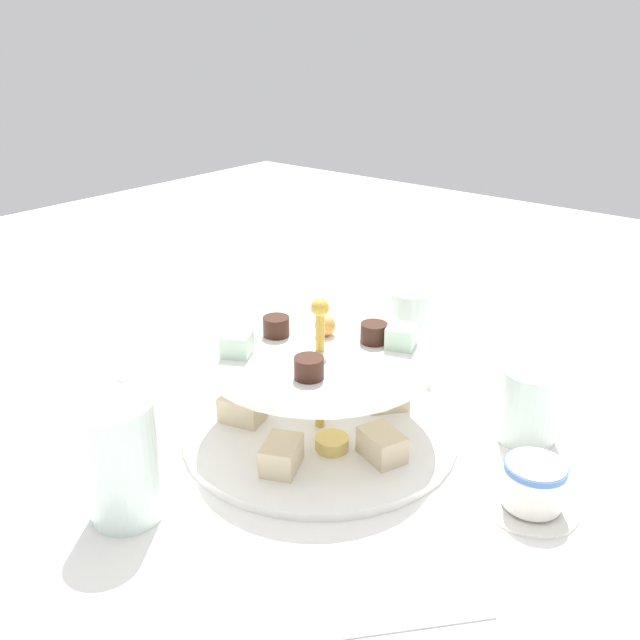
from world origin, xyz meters
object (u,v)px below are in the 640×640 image
tiered_serving_stand (320,398)px  butter_knife_left (171,358)px  water_glass_mid_back (409,329)px  water_glass_tall_right (122,461)px  water_glass_short_left (529,405)px  teacup_with_saucer (533,487)px  butter_knife_right (389,625)px

tiered_serving_stand → butter_knife_left: 0.28m
butter_knife_left → water_glass_mid_back: bearing=126.6°
water_glass_tall_right → water_glass_short_left: (0.24, 0.36, -0.02)m
water_glass_tall_right → teacup_with_saucer: bearing=40.1°
teacup_with_saucer → water_glass_mid_back: size_ratio=0.83×
water_glass_short_left → teacup_with_saucer: 0.13m
water_glass_short_left → water_glass_mid_back: water_glass_mid_back is taller
water_glass_tall_right → water_glass_short_left: size_ratio=1.42×
water_glass_tall_right → butter_knife_right: (0.27, 0.04, -0.06)m
tiered_serving_stand → water_glass_tall_right: bearing=-103.3°
water_glass_tall_right → teacup_with_saucer: water_glass_tall_right is taller
water_glass_short_left → butter_knife_left: size_ratio=0.50×
teacup_with_saucer → butter_knife_left: size_ratio=0.53×
water_glass_short_left → butter_knife_left: bearing=-165.5°
tiered_serving_stand → water_glass_short_left: (0.18, 0.14, -0.00)m
tiered_serving_stand → water_glass_tall_right: size_ratio=2.57×
butter_knife_right → water_glass_mid_back: (-0.23, 0.39, 0.05)m
water_glass_mid_back → butter_knife_left: bearing=-144.5°
butter_knife_left → butter_knife_right: same height
water_glass_short_left → butter_knife_right: 0.32m
water_glass_short_left → water_glass_tall_right: bearing=-123.3°
water_glass_mid_back → water_glass_tall_right: bearing=-95.2°
tiered_serving_stand → water_glass_short_left: tiered_serving_stand is taller
water_glass_short_left → water_glass_mid_back: 0.21m
water_glass_tall_right → butter_knife_right: size_ratio=0.71×
tiered_serving_stand → water_glass_short_left: size_ratio=3.65×
butter_knife_right → butter_knife_left: bearing=109.6°
water_glass_short_left → butter_knife_left: water_glass_short_left is taller
tiered_serving_stand → butter_knife_right: tiered_serving_stand is taller
water_glass_short_left → butter_knife_right: size_ratio=0.50×
tiered_serving_stand → water_glass_mid_back: bearing=94.0°
butter_knife_left → tiered_serving_stand: bearing=87.5°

